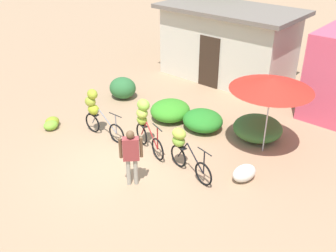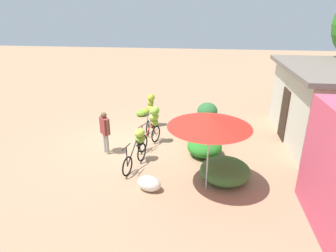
# 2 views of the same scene
# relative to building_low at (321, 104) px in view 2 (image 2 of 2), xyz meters

# --- Properties ---
(ground_plane) EXTENTS (60.00, 60.00, 0.00)m
(ground_plane) POSITION_rel_building_low_xyz_m (1.50, -7.25, -1.47)
(ground_plane) COLOR #A27E5E
(building_low) EXTENTS (5.56, 3.03, 2.89)m
(building_low) POSITION_rel_building_low_xyz_m (0.00, 0.00, 0.00)
(building_low) COLOR beige
(building_low) RESTS_ON ground
(hedge_bush_front_left) EXTENTS (1.01, 0.94, 0.78)m
(hedge_bush_front_left) POSITION_rel_building_low_xyz_m (-1.79, -4.24, -1.08)
(hedge_bush_front_left) COLOR #2D6734
(hedge_bush_front_left) RESTS_ON ground
(hedge_bush_front_right) EXTENTS (1.29, 1.36, 0.64)m
(hedge_bush_front_right) POSITION_rel_building_low_xyz_m (0.67, -4.43, -1.15)
(hedge_bush_front_right) COLOR #388C23
(hedge_bush_front_right) RESTS_ON ground
(hedge_bush_mid) EXTENTS (1.29, 1.21, 0.63)m
(hedge_bush_mid) POSITION_rel_building_low_xyz_m (1.91, -4.30, -1.15)
(hedge_bush_mid) COLOR #277A25
(hedge_bush_mid) RESTS_ON ground
(hedge_bush_by_door) EXTENTS (1.48, 1.50, 0.67)m
(hedge_bush_by_door) POSITION_rel_building_low_xyz_m (3.50, -3.66, -1.13)
(hedge_bush_by_door) COLOR #39662F
(hedge_bush_by_door) RESTS_ON ground
(market_umbrella) EXTENTS (2.25, 2.25, 2.27)m
(market_umbrella) POSITION_rel_building_low_xyz_m (3.99, -4.21, 0.63)
(market_umbrella) COLOR beige
(market_umbrella) RESTS_ON ground
(bicycle_leftmost) EXTENTS (1.70, 0.41, 1.48)m
(bicycle_leftmost) POSITION_rel_building_low_xyz_m (-0.40, -6.66, -0.62)
(bicycle_leftmost) COLOR black
(bicycle_leftmost) RESTS_ON ground
(bicycle_near_pile) EXTENTS (1.55, 0.65, 1.49)m
(bicycle_near_pile) POSITION_rel_building_low_xyz_m (1.24, -6.25, -0.58)
(bicycle_near_pile) COLOR black
(bicycle_near_pile) RESTS_ON ground
(bicycle_center_loaded) EXTENTS (1.62, 0.52, 1.18)m
(bicycle_center_loaded) POSITION_rel_building_low_xyz_m (2.81, -6.46, -0.75)
(bicycle_center_loaded) COLOR black
(bicycle_center_loaded) RESTS_ON ground
(banana_pile_on_ground) EXTENTS (0.56, 0.64, 0.33)m
(banana_pile_on_ground) POSITION_rel_building_low_xyz_m (-1.85, -7.35, -1.31)
(banana_pile_on_ground) COLOR #79B333
(banana_pile_on_ground) RESTS_ON ground
(produce_sack) EXTENTS (0.60, 0.79, 0.44)m
(produce_sack) POSITION_rel_building_low_xyz_m (4.30, -5.81, -1.25)
(produce_sack) COLOR silver
(produce_sack) RESTS_ON ground
(person_vendor) EXTENTS (0.44, 0.43, 1.55)m
(person_vendor) POSITION_rel_building_low_xyz_m (2.22, -7.77, -0.53)
(person_vendor) COLOR gray
(person_vendor) RESTS_ON ground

